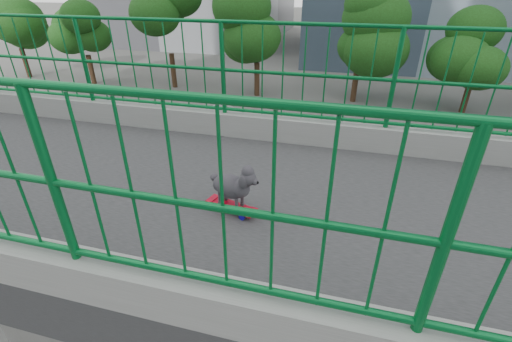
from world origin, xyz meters
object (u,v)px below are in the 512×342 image
(car_1, at_px, (225,192))
(poodle, at_px, (233,185))
(car_0, at_px, (245,249))
(car_4, at_px, (226,115))
(skateboard, at_px, (231,207))

(car_1, bearing_deg, poodle, 21.25)
(car_0, bearing_deg, poodle, 16.50)
(poodle, height_order, car_0, poodle)
(car_1, distance_m, car_4, 10.15)
(poodle, xyz_separation_m, car_1, (-9.49, -3.69, -6.50))
(skateboard, xyz_separation_m, car_1, (-9.48, -3.67, -6.26))
(skateboard, relative_size, poodle, 1.05)
(skateboard, distance_m, car_1, 11.94)
(car_0, xyz_separation_m, car_1, (-3.20, -1.83, 0.02))
(skateboard, height_order, poodle, poodle)
(car_4, bearing_deg, car_0, -158.18)
(skateboard, relative_size, car_0, 0.11)
(car_1, relative_size, car_4, 1.25)
(poodle, distance_m, car_4, 21.38)
(skateboard, xyz_separation_m, car_4, (-19.08, -6.96, -6.40))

